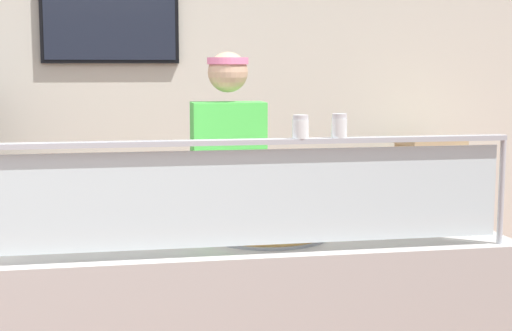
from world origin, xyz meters
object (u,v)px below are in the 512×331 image
Objects in this scene: pizza_box_stack at (429,160)px; pizza_tray at (268,233)px; parmesan_shaker at (300,128)px; pepper_flake_shaker at (339,127)px; worker_figure at (229,196)px; pizza_server at (258,229)px.

pizza_tray is at bearing -129.58° from pizza_box_stack.
pizza_box_stack is (1.48, 2.18, -0.42)m from parmesan_shaker.
pepper_flake_shaker is (0.16, -0.00, 0.00)m from parmesan_shaker.
parmesan_shaker is at bearing -83.53° from worker_figure.
parmesan_shaker reaches higher than pizza_box_stack.
pizza_server is 0.55m from parmesan_shaker.
worker_figure is 1.96m from pizza_box_stack.
pizza_box_stack is (1.33, 2.18, -0.42)m from pepper_flake_shaker.
pizza_server is 2.96× the size of pepper_flake_shaker.
worker_figure is (-0.06, 0.75, 0.04)m from pizza_tray.
pepper_flake_shaker reaches higher than pizza_server.
parmesan_shaker is 0.96× the size of pepper_flake_shaker.
parmesan_shaker is (0.06, -0.31, 0.48)m from pizza_tray.
worker_figure reaches higher than pizza_box_stack.
pepper_flake_shaker is 0.05× the size of worker_figure.
pepper_flake_shaker is (0.27, -0.29, 0.46)m from pizza_server.
pepper_flake_shaker is (0.22, -0.31, 0.48)m from pizza_tray.
pepper_flake_shaker reaches higher than parmesan_shaker.
pizza_tray is at bearing 101.85° from parmesan_shaker.
pizza_tray is 0.76m from worker_figure.
worker_figure reaches higher than parmesan_shaker.
pizza_tray is at bearing 38.82° from pizza_server.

